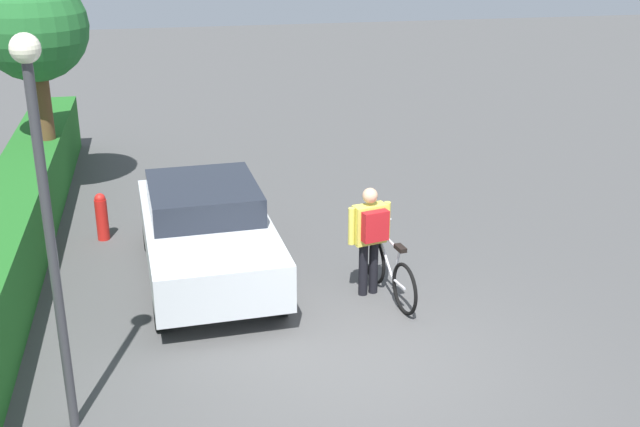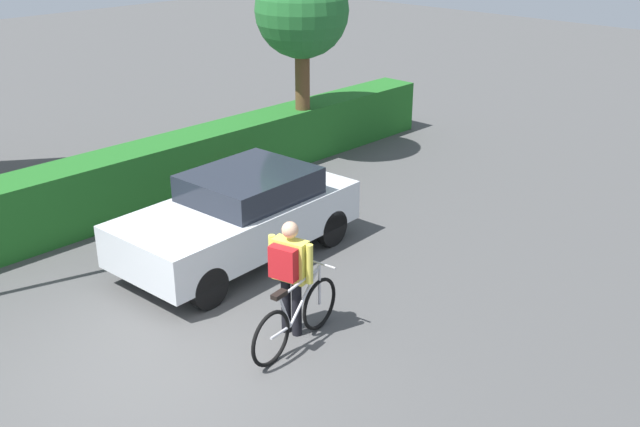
# 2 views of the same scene
# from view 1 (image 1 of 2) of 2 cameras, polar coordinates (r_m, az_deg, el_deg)

# --- Properties ---
(ground_plane) EXTENTS (60.00, 60.00, 0.00)m
(ground_plane) POSITION_cam_1_polar(r_m,az_deg,el_deg) (9.93, 3.07, -10.36)
(ground_plane) COLOR #494949
(parked_car_near) EXTENTS (4.04, 1.99, 1.39)m
(parked_car_near) POSITION_cam_1_polar(r_m,az_deg,el_deg) (11.80, -8.13, -1.26)
(parked_car_near) COLOR silver
(parked_car_near) RESTS_ON ground
(bicycle) EXTENTS (1.73, 0.50, 0.98)m
(bicycle) POSITION_cam_1_polar(r_m,az_deg,el_deg) (11.24, 4.96, -4.15)
(bicycle) COLOR black
(bicycle) RESTS_ON ground
(person_rider) EXTENTS (0.43, 0.64, 1.60)m
(person_rider) POSITION_cam_1_polar(r_m,az_deg,el_deg) (11.07, 3.63, -1.33)
(person_rider) COLOR black
(person_rider) RESTS_ON ground
(street_lamp) EXTENTS (0.28, 0.28, 4.15)m
(street_lamp) POSITION_cam_1_polar(r_m,az_deg,el_deg) (7.98, -19.21, 1.73)
(street_lamp) COLOR #38383D
(street_lamp) RESTS_ON ground
(tree_kerbside) EXTENTS (1.93, 1.93, 4.19)m
(tree_kerbside) POSITION_cam_1_polar(r_m,az_deg,el_deg) (15.26, -19.87, 12.26)
(tree_kerbside) COLOR brown
(tree_kerbside) RESTS_ON ground
(fire_hydrant) EXTENTS (0.20, 0.20, 0.81)m
(fire_hydrant) POSITION_cam_1_polar(r_m,az_deg,el_deg) (13.62, -15.39, -0.18)
(fire_hydrant) COLOR red
(fire_hydrant) RESTS_ON ground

